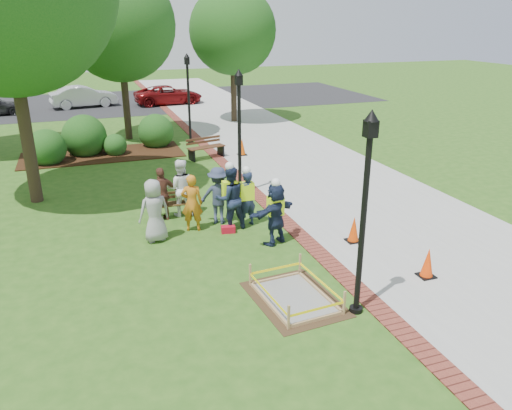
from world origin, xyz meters
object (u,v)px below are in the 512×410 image
object	(u,v)px
bench_near	(174,209)
hivis_worker_c	(230,196)
wet_concrete_pad	(295,290)
hivis_worker_a	(275,212)
cone_front	(428,263)
hivis_worker_b	(246,196)
lamp_near	(365,201)

from	to	relation	value
bench_near	hivis_worker_c	xyz separation A→B (m)	(1.40, -1.48, 0.75)
wet_concrete_pad	hivis_worker_a	bearing A→B (deg)	76.86
hivis_worker_c	bench_near	bearing A→B (deg)	133.39
cone_front	hivis_worker_b	world-z (taller)	hivis_worker_b
bench_near	cone_front	bearing A→B (deg)	-49.73
hivis_worker_c	lamp_near	bearing A→B (deg)	-76.59
wet_concrete_pad	hivis_worker_b	world-z (taller)	hivis_worker_b
cone_front	wet_concrete_pad	bearing A→B (deg)	177.84
bench_near	hivis_worker_a	world-z (taller)	hivis_worker_a
bench_near	lamp_near	world-z (taller)	lamp_near
hivis_worker_a	hivis_worker_c	size ratio (longest dim) A/B	0.92
wet_concrete_pad	cone_front	size ratio (longest dim) A/B	3.21
hivis_worker_b	wet_concrete_pad	bearing A→B (deg)	-94.39
wet_concrete_pad	hivis_worker_a	distance (m)	3.02
bench_near	hivis_worker_a	bearing A→B (deg)	-51.63
wet_concrete_pad	hivis_worker_c	xyz separation A→B (m)	(-0.19, 4.24, 0.76)
lamp_near	hivis_worker_a	size ratio (longest dim) A/B	2.28
lamp_near	hivis_worker_c	bearing A→B (deg)	103.41
lamp_near	hivis_worker_a	world-z (taller)	lamp_near
hivis_worker_b	hivis_worker_c	size ratio (longest dim) A/B	0.90
lamp_near	wet_concrete_pad	bearing A→B (deg)	139.68
hivis_worker_a	cone_front	bearing A→B (deg)	-48.02
hivis_worker_c	hivis_worker_b	bearing A→B (deg)	8.47
wet_concrete_pad	hivis_worker_a	world-z (taller)	hivis_worker_a
lamp_near	hivis_worker_b	world-z (taller)	lamp_near
hivis_worker_a	lamp_near	bearing A→B (deg)	-84.53
wet_concrete_pad	hivis_worker_a	size ratio (longest dim) A/B	1.30
wet_concrete_pad	cone_front	distance (m)	3.37
cone_front	lamp_near	distance (m)	3.24
bench_near	hivis_worker_a	distance (m)	3.70
cone_front	hivis_worker_a	bearing A→B (deg)	131.98
lamp_near	hivis_worker_c	distance (m)	5.46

